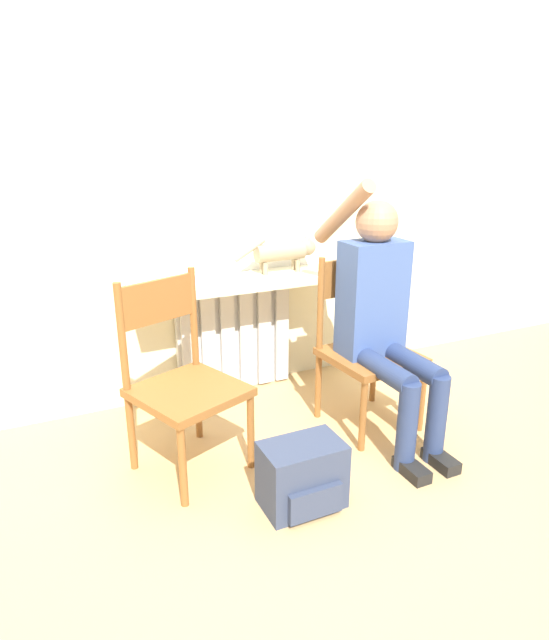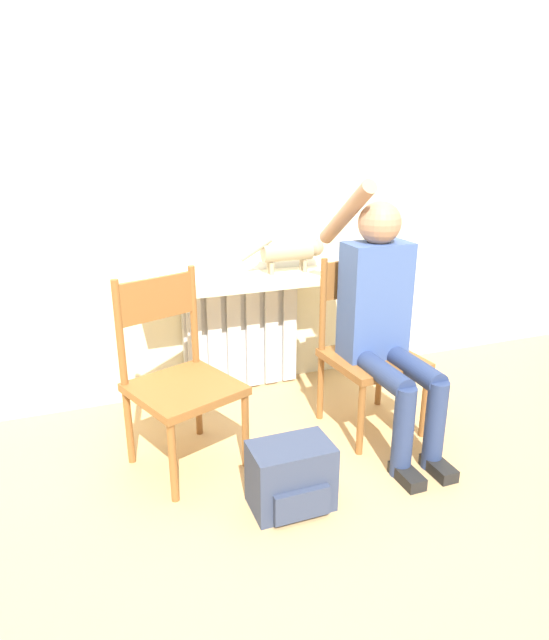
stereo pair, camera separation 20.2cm
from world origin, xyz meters
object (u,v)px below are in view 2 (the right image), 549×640
cat (294,251)px  chair_left (178,375)px  chair_right (368,347)px  person (384,314)px  backpack (291,477)px

cat → chair_left: bearing=-144.4°
chair_left → chair_right: 1.05m
person → chair_right: bearing=92.3°
chair_right → person: size_ratio=0.69×
chair_left → backpack: size_ratio=2.66×
cat → backpack: (-0.47, -1.13, -0.75)m
chair_left → cat: bearing=14.3°
chair_right → backpack: bearing=-146.3°
chair_left → person: bearing=-27.7°
chair_right → person: bearing=-92.4°
chair_right → backpack: chair_right is taller
chair_left → chair_right: bearing=-21.1°
backpack → chair_left: bearing=125.6°
cat → backpack: size_ratio=1.51×
chair_left → person: (1.05, -0.12, 0.23)m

